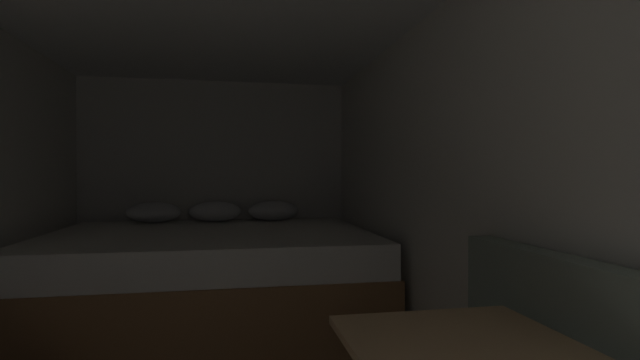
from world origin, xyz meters
TOP-DOWN VIEW (x-y plane):
  - wall_back at (0.00, 3.96)m, footprint 2.60×0.05m
  - wall_right at (1.28, 1.61)m, footprint 0.05×4.64m
  - bed at (0.00, 2.96)m, footprint 2.38×1.87m

SIDE VIEW (x-z plane):
  - bed at x=0.00m, z-range -0.08..0.90m
  - wall_back at x=0.00m, z-range 0.00..2.13m
  - wall_right at x=1.28m, z-range 0.00..2.13m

